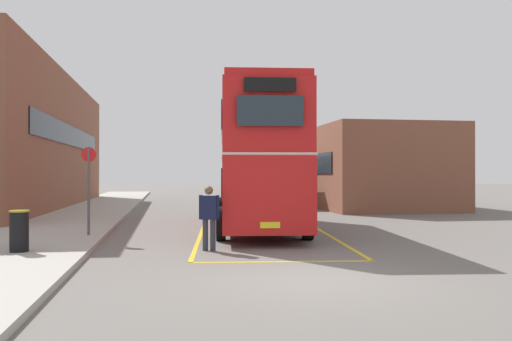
% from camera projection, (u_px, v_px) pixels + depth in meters
% --- Properties ---
extents(ground_plane, '(135.60, 135.60, 0.00)m').
position_uv_depth(ground_plane, '(228.00, 217.00, 24.21)').
color(ground_plane, '#66605B').
extents(sidewalk_left, '(4.00, 57.60, 0.14)m').
position_uv_depth(sidewalk_left, '(86.00, 213.00, 25.54)').
color(sidewalk_left, '#A39E93').
rests_on(sidewalk_left, ground).
extents(brick_building_left, '(6.66, 24.86, 7.44)m').
position_uv_depth(brick_building_left, '(10.00, 142.00, 30.06)').
color(brick_building_left, brown).
rests_on(brick_building_left, ground).
extents(depot_building_right, '(6.89, 13.01, 4.57)m').
position_uv_depth(depot_building_right, '(362.00, 168.00, 32.43)').
color(depot_building_right, brown).
rests_on(depot_building_right, ground).
extents(double_decker_bus, '(3.54, 10.16, 4.75)m').
position_uv_depth(double_decker_bus, '(258.00, 158.00, 18.92)').
color(double_decker_bus, black).
rests_on(double_decker_bus, ground).
extents(single_deck_bus, '(2.99, 8.96, 3.02)m').
position_uv_depth(single_deck_bus, '(259.00, 179.00, 33.97)').
color(single_deck_bus, black).
rests_on(single_deck_bus, ground).
extents(pedestrian_boarding, '(0.52, 0.42, 1.65)m').
position_uv_depth(pedestrian_boarding, '(209.00, 214.00, 13.67)').
color(pedestrian_boarding, '#2D2D38').
rests_on(pedestrian_boarding, ground).
extents(litter_bin, '(0.45, 0.45, 0.97)m').
position_uv_depth(litter_bin, '(19.00, 231.00, 12.57)').
color(litter_bin, black).
rests_on(litter_bin, sidewalk_left).
extents(bus_stop_sign, '(0.44, 0.10, 2.61)m').
position_uv_depth(bus_stop_sign, '(89.00, 182.00, 15.97)').
color(bus_stop_sign, '#4C4C51').
rests_on(bus_stop_sign, sidewalk_left).
extents(bay_marking_yellow, '(5.37, 12.36, 0.01)m').
position_uv_depth(bay_marking_yellow, '(265.00, 235.00, 17.04)').
color(bay_marking_yellow, gold).
rests_on(bay_marking_yellow, ground).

